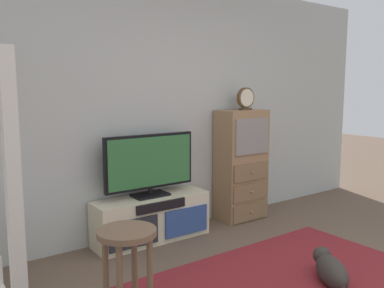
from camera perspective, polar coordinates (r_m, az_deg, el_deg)
back_wall at (r=4.37m, az=-4.22°, el=5.32°), size 6.40×0.12×2.70m
media_console at (r=4.19m, az=-5.67°, el=-10.43°), size 1.21×0.38×0.46m
television at (r=4.07m, az=-5.95°, el=-2.75°), size 0.98×0.22×0.63m
side_cabinet at (r=4.80m, az=6.98°, el=-2.96°), size 0.58×0.38×1.29m
desk_clock at (r=4.73m, az=7.57°, el=6.36°), size 0.24×0.08×0.26m
bar_stool_near at (r=2.43m, az=-9.12°, el=-16.20°), size 0.34×0.34×0.75m
dog at (r=3.53m, az=18.96°, el=-16.41°), size 0.41×0.49×0.23m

